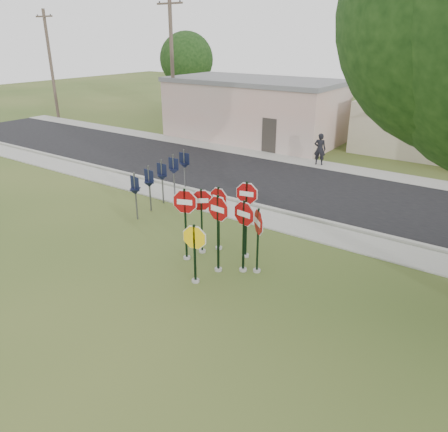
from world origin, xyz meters
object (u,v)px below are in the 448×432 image
Objects in this scene: stop_sign_left at (185,214)px; pedestrian at (320,149)px; stop_sign_yellow at (195,247)px; utility_pole_near at (172,66)px; stop_sign_center at (218,222)px.

pedestrian is at bearing 94.48° from stop_sign_left.
pedestrian is (-2.20, 14.14, -0.21)m from stop_sign_yellow.
utility_pole_near is (-14.00, 15.17, 3.79)m from stop_sign_yellow.
stop_sign_center is 20.32m from utility_pole_near.
stop_sign_left is at bearing 79.77° from pedestrian.
stop_sign_yellow is at bearing -47.31° from utility_pole_near.
stop_sign_yellow is 1.61m from stop_sign_left.
stop_sign_left is at bearing 178.53° from stop_sign_center.
stop_sign_center is 1.48× the size of pedestrian.
pedestrian is (-2.37, 13.18, -0.71)m from stop_sign_center.
stop_sign_center is at bearing 85.46° from pedestrian.
stop_sign_yellow is 14.32m from pedestrian.
stop_sign_left reaches higher than stop_sign_yellow.
stop_sign_center is 1.10m from stop_sign_yellow.
utility_pole_near is at bearing 132.69° from stop_sign_yellow.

